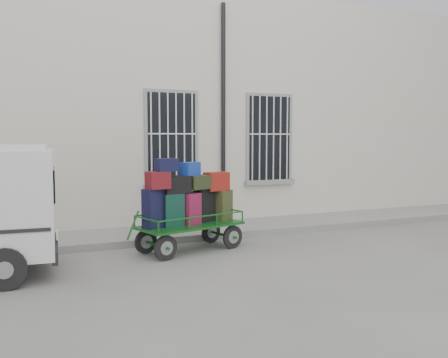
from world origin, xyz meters
TOP-DOWN VIEW (x-y plane):
  - ground at (0.00, 0.00)m, footprint 80.00×80.00m
  - building at (0.00, 5.50)m, footprint 24.00×5.15m
  - sidewalk at (0.00, 2.20)m, footprint 24.00×1.70m
  - luggage_cart at (-0.80, 0.61)m, footprint 2.51×1.48m

SIDE VIEW (x-z plane):
  - ground at x=0.00m, z-range 0.00..0.00m
  - sidewalk at x=0.00m, z-range 0.00..0.15m
  - luggage_cart at x=-0.80m, z-range 0.01..1.88m
  - building at x=0.00m, z-range 0.00..6.00m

